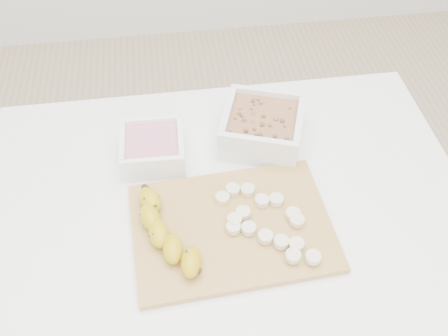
{
  "coord_description": "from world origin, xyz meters",
  "views": [
    {
      "loc": [
        -0.09,
        -0.62,
        1.56
      ],
      "look_at": [
        0.0,
        0.03,
        0.81
      ],
      "focal_mm": 40.0,
      "sensor_mm": 36.0,
      "label": 1
    }
  ],
  "objects": [
    {
      "name": "table",
      "position": [
        0.0,
        0.0,
        0.65
      ],
      "size": [
        1.0,
        0.7,
        0.75
      ],
      "color": "white",
      "rests_on": "ground"
    },
    {
      "name": "cutting_board",
      "position": [
        0.0,
        -0.08,
        0.76
      ],
      "size": [
        0.39,
        0.29,
        0.01
      ],
      "primitive_type": "cube",
      "rotation": [
        0.0,
        0.0,
        0.05
      ],
      "color": "#B68B46",
      "rests_on": "table"
    },
    {
      "name": "bowl_granola",
      "position": [
        0.1,
        0.16,
        0.79
      ],
      "size": [
        0.22,
        0.22,
        0.08
      ],
      "color": "white",
      "rests_on": "table"
    },
    {
      "name": "bowl_yogurt",
      "position": [
        -0.14,
        0.13,
        0.78
      ],
      "size": [
        0.14,
        0.14,
        0.06
      ],
      "color": "white",
      "rests_on": "table"
    },
    {
      "name": "banana",
      "position": [
        -0.12,
        -0.09,
        0.78
      ],
      "size": [
        0.1,
        0.22,
        0.04
      ],
      "primitive_type": null,
      "rotation": [
        0.0,
        0.0,
        0.21
      ],
      "color": "#B79C0E",
      "rests_on": "cutting_board"
    },
    {
      "name": "banana_slices",
      "position": [
        0.06,
        -0.08,
        0.77
      ],
      "size": [
        0.17,
        0.21,
        0.02
      ],
      "color": "beige",
      "rests_on": "cutting_board"
    }
  ]
}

